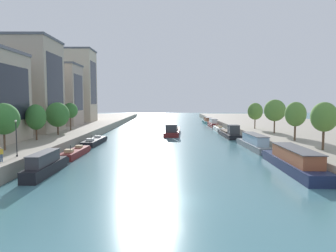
% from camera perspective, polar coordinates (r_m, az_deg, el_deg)
% --- Properties ---
extents(ground_plane, '(400.00, 400.00, 0.00)m').
position_cam_1_polar(ground_plane, '(26.80, 0.23, -13.84)').
color(ground_plane, teal).
extents(quay_left, '(36.00, 170.00, 1.87)m').
position_cam_1_polar(quay_left, '(87.98, -23.52, -0.66)').
color(quay_left, gray).
rests_on(quay_left, ground).
extents(quay_right, '(36.00, 170.00, 1.87)m').
position_cam_1_polar(quay_right, '(88.12, 23.41, -0.65)').
color(quay_right, gray).
rests_on(quay_right, ground).
extents(barge_midriver, '(4.68, 18.84, 3.00)m').
position_cam_1_polar(barge_midriver, '(78.54, 0.66, -0.90)').
color(barge_midriver, maroon).
rests_on(barge_midriver, ground).
extents(wake_behind_barge, '(5.59, 6.07, 0.03)m').
position_cam_1_polar(wake_behind_barge, '(66.33, -0.18, -2.69)').
color(wake_behind_barge, silver).
rests_on(wake_behind_barge, ground).
extents(moored_boat_left_near, '(1.90, 10.58, 2.70)m').
position_cam_1_polar(moored_boat_left_near, '(38.27, -22.23, -6.80)').
color(moored_boat_left_near, black).
rests_on(moored_boat_left_near, ground).
extents(moored_boat_left_far, '(2.26, 10.27, 2.12)m').
position_cam_1_polar(moored_boat_left_far, '(49.52, -17.22, -4.80)').
color(moored_boat_left_far, maroon).
rests_on(moored_boat_left_far, ground).
extents(moored_boat_left_midway, '(2.74, 11.86, 2.14)m').
position_cam_1_polar(moored_boat_left_midway, '(62.27, -13.80, -2.81)').
color(moored_boat_left_midway, black).
rests_on(moored_boat_left_midway, ground).
extents(moored_boat_right_gap_after, '(3.52, 16.99, 2.92)m').
position_cam_1_polar(moored_boat_right_gap_after, '(40.34, 22.43, -6.09)').
color(moored_boat_right_gap_after, '#1E284C').
rests_on(moored_boat_right_gap_after, ground).
extents(moored_boat_right_far, '(2.77, 15.40, 2.70)m').
position_cam_1_polar(moored_boat_right_far, '(56.52, 15.71, -3.01)').
color(moored_boat_right_far, gray).
rests_on(moored_boat_right_far, ground).
extents(moored_boat_right_second, '(3.06, 15.56, 3.23)m').
position_cam_1_polar(moored_boat_right_second, '(73.94, 11.37, -1.31)').
color(moored_boat_right_second, black).
rests_on(moored_boat_right_second, ground).
extents(moored_boat_right_upstream, '(1.97, 11.23, 2.23)m').
position_cam_1_polar(moored_boat_right_upstream, '(88.94, 9.33, -0.50)').
color(moored_boat_right_upstream, silver).
rests_on(moored_boat_right_upstream, ground).
extents(moored_boat_right_near, '(2.36, 13.23, 2.77)m').
position_cam_1_polar(moored_boat_right_near, '(102.55, 8.29, 0.51)').
color(moored_boat_right_near, maroon).
rests_on(moored_boat_right_near, ground).
extents(moored_boat_right_midway, '(2.87, 13.84, 2.53)m').
position_cam_1_polar(moored_boat_right_midway, '(116.52, 7.34, 0.96)').
color(moored_boat_right_midway, '#23666B').
rests_on(moored_boat_right_midway, ground).
extents(tree_left_by_lamp, '(4.17, 4.17, 6.41)m').
position_cam_1_polar(tree_left_by_lamp, '(46.56, -28.78, 1.17)').
color(tree_left_by_lamp, brown).
rests_on(tree_left_by_lamp, quay_left).
extents(tree_left_past_mid, '(3.38, 3.38, 6.14)m').
position_cam_1_polar(tree_left_past_mid, '(56.51, -23.81, 1.53)').
color(tree_left_past_mid, brown).
rests_on(tree_left_past_mid, quay_left).
extents(tree_left_second, '(4.57, 4.57, 6.45)m').
position_cam_1_polar(tree_left_second, '(63.85, -20.28, 2.01)').
color(tree_left_second, brown).
rests_on(tree_left_second, quay_left).
extents(tree_left_distant, '(3.37, 3.37, 6.30)m').
position_cam_1_polar(tree_left_distant, '(72.94, -18.13, 2.78)').
color(tree_left_distant, brown).
rests_on(tree_left_distant, quay_left).
extents(tree_right_far, '(3.52, 3.52, 6.56)m').
position_cam_1_polar(tree_right_far, '(46.33, 27.21, 1.52)').
color(tree_right_far, brown).
rests_on(tree_right_far, quay_right).
extents(tree_right_third, '(3.46, 3.46, 6.57)m').
position_cam_1_polar(tree_right_third, '(55.30, 22.76, 2.06)').
color(tree_right_third, brown).
rests_on(tree_right_third, quay_right).
extents(tree_right_second, '(4.36, 4.36, 7.04)m').
position_cam_1_polar(tree_right_second, '(66.31, 19.34, 2.80)').
color(tree_right_second, brown).
rests_on(tree_right_second, quay_right).
extents(tree_right_midway, '(3.62, 3.62, 6.29)m').
position_cam_1_polar(tree_right_midway, '(76.45, 15.96, 2.68)').
color(tree_right_midway, brown).
rests_on(tree_right_midway, quay_right).
extents(lamppost_left_bank, '(0.28, 0.28, 4.45)m').
position_cam_1_polar(lamppost_left_bank, '(40.61, -26.86, -1.77)').
color(lamppost_left_bank, black).
rests_on(lamppost_left_bank, quay_left).
extents(building_left_far_end, '(13.84, 11.99, 20.22)m').
position_cam_1_polar(building_left_far_end, '(73.17, -25.59, 6.94)').
color(building_left_far_end, '#B2A38E').
rests_on(building_left_far_end, quay_left).
extents(building_left_corner, '(13.19, 10.18, 16.95)m').
position_cam_1_polar(building_left_corner, '(89.66, -20.61, 5.55)').
color(building_left_corner, '#A89989').
rests_on(building_left_corner, quay_left).
extents(building_left_middle, '(13.74, 9.87, 23.55)m').
position_cam_1_polar(building_left_middle, '(105.02, -17.58, 7.26)').
color(building_left_middle, beige).
rests_on(building_left_middle, quay_left).
extents(person_on_quay, '(0.37, 0.44, 1.62)m').
position_cam_1_polar(person_on_quay, '(38.07, -29.16, -4.56)').
color(person_on_quay, navy).
rests_on(person_on_quay, quay_left).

